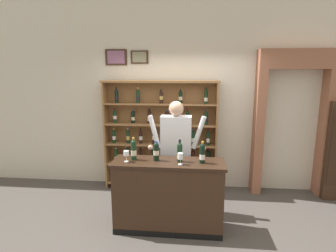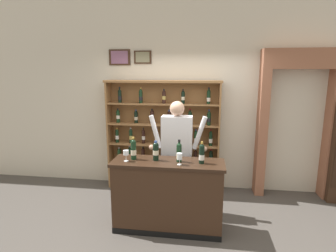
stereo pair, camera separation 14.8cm
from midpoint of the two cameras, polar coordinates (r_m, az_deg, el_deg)
name	(u,v)px [view 2 (the right image)]	position (r m, az deg, el deg)	size (l,w,h in m)	color
ground_plane	(175,229)	(4.13, 2.67, -20.69)	(14.00, 14.00, 0.02)	#47423D
back_wall	(186,94)	(5.11, 4.54, 6.73)	(12.00, 0.19, 3.53)	beige
wine_shelf	(163,133)	(5.03, -0.18, -1.58)	(2.09, 0.30, 2.02)	olive
archway_doorway	(296,114)	(5.26, 25.79, 2.24)	(1.28, 0.45, 2.54)	#935B42
tasting_counter	(168,196)	(3.89, 1.09, -14.32)	(1.52, 0.49, 0.99)	#382316
shopkeeper	(177,144)	(4.17, 2.89, -3.71)	(0.89, 0.22, 1.75)	#2D3347
tasting_bottle_grappa	(133,149)	(3.77, -6.09, -4.85)	(0.08, 0.08, 0.31)	black
tasting_bottle_brunello	(156,151)	(3.71, -1.41, -5.20)	(0.08, 0.08, 0.27)	black
tasting_bottle_rosso	(179,152)	(3.66, 3.49, -5.48)	(0.07, 0.07, 0.30)	black
tasting_bottle_chianti	(202,154)	(3.63, 8.22, -5.74)	(0.07, 0.07, 0.29)	black
wine_glass_spare	(179,157)	(3.55, 3.61, -6.47)	(0.07, 0.07, 0.16)	silver
wine_glass_left	(126,153)	(3.71, -7.63, -5.63)	(0.07, 0.07, 0.15)	silver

